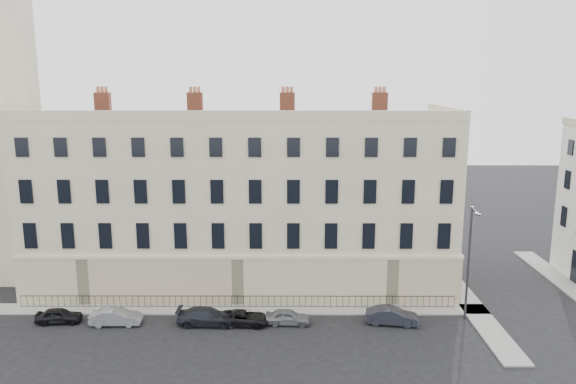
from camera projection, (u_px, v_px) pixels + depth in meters
name	position (u px, v px, depth m)	size (l,w,h in m)	color
ground	(315.00, 339.00, 40.02)	(160.00, 160.00, 0.00)	black
terrace	(243.00, 200.00, 50.24)	(36.22, 12.22, 17.00)	#C5B292
pavement_terrace	(187.00, 309.00, 44.93)	(48.00, 2.00, 0.12)	gray
pavement_east_return	(463.00, 295.00, 47.81)	(2.00, 24.00, 0.12)	gray
pavement_adjacent	(569.00, 287.00, 49.75)	(2.00, 20.00, 0.12)	gray
railings	(238.00, 302.00, 45.21)	(35.00, 0.04, 0.96)	black
car_a	(59.00, 316.00, 42.48)	(1.37, 3.41, 1.16)	black
car_b	(116.00, 317.00, 42.16)	(1.33, 3.81, 1.26)	slate
car_c	(207.00, 316.00, 42.17)	(1.82, 4.49, 1.30)	black
car_d	(244.00, 318.00, 42.18)	(1.80, 3.90, 1.08)	black
car_e	(288.00, 317.00, 42.26)	(1.37, 3.40, 1.16)	slate
car_f	(392.00, 316.00, 42.24)	(1.38, 3.96, 1.30)	#21232D
streetlamp	(469.00, 259.00, 42.13)	(0.29, 1.93, 8.90)	#343338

